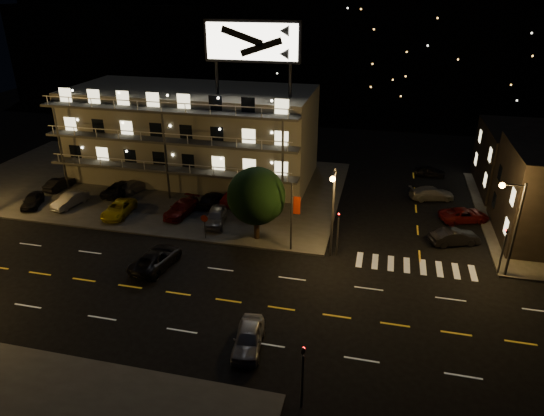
% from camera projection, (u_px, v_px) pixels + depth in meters
% --- Properties ---
extents(ground, '(140.00, 140.00, 0.00)m').
position_uv_depth(ground, '(203.00, 297.00, 36.20)').
color(ground, black).
rests_on(ground, ground).
extents(curb_nw, '(44.00, 24.00, 0.15)m').
position_uv_depth(curb_nw, '(152.00, 183.00, 56.78)').
color(curb_nw, '#3B3B39').
rests_on(curb_nw, ground).
extents(motel, '(28.00, 13.80, 18.10)m').
position_uv_depth(motel, '(193.00, 133.00, 57.16)').
color(motel, gray).
rests_on(motel, ground).
extents(hill_backdrop, '(120.00, 25.00, 24.00)m').
position_uv_depth(hill_backdrop, '(298.00, 40.00, 93.39)').
color(hill_backdrop, black).
rests_on(hill_backdrop, ground).
extents(streetlight_nc, '(0.44, 1.92, 8.00)m').
position_uv_depth(streetlight_nc, '(333.00, 205.00, 39.35)').
color(streetlight_nc, '#2D2D30').
rests_on(streetlight_nc, ground).
extents(streetlight_ne, '(1.92, 0.44, 8.00)m').
position_uv_depth(streetlight_ne, '(512.00, 220.00, 36.80)').
color(streetlight_ne, '#2D2D30').
rests_on(streetlight_ne, ground).
extents(signal_nw, '(0.20, 0.27, 4.60)m').
position_uv_depth(signal_nw, '(338.00, 229.00, 40.74)').
color(signal_nw, '#2D2D30').
rests_on(signal_nw, ground).
extents(signal_sw, '(0.20, 0.27, 4.60)m').
position_uv_depth(signal_sw, '(303.00, 371.00, 25.72)').
color(signal_sw, '#2D2D30').
rests_on(signal_sw, ground).
extents(signal_ne, '(0.27, 0.20, 4.60)m').
position_uv_depth(signal_ne, '(504.00, 246.00, 38.01)').
color(signal_ne, '#2D2D30').
rests_on(signal_ne, ground).
extents(banner_north, '(0.83, 0.16, 6.40)m').
position_uv_depth(banner_north, '(292.00, 215.00, 41.12)').
color(banner_north, '#2D2D30').
rests_on(banner_north, ground).
extents(stop_sign, '(0.91, 0.11, 2.61)m').
position_uv_depth(stop_sign, '(205.00, 223.00, 43.69)').
color(stop_sign, '#2D2D30').
rests_on(stop_sign, ground).
extents(tree, '(5.38, 5.18, 6.77)m').
position_uv_depth(tree, '(256.00, 198.00, 42.71)').
color(tree, black).
rests_on(tree, curb_nw).
extents(lot_car_0, '(2.78, 4.15, 1.31)m').
position_uv_depth(lot_car_0, '(32.00, 200.00, 50.47)').
color(lot_car_0, black).
rests_on(lot_car_0, curb_nw).
extents(lot_car_1, '(2.30, 4.35, 1.36)m').
position_uv_depth(lot_car_1, '(70.00, 200.00, 50.50)').
color(lot_car_1, gray).
rests_on(lot_car_1, curb_nw).
extents(lot_car_2, '(2.55, 4.90, 1.32)m').
position_uv_depth(lot_car_2, '(119.00, 209.00, 48.54)').
color(lot_car_2, gold).
rests_on(lot_car_2, curb_nw).
extents(lot_car_3, '(2.61, 4.99, 1.38)m').
position_uv_depth(lot_car_3, '(181.00, 208.00, 48.61)').
color(lot_car_3, '#590E0C').
rests_on(lot_car_3, curb_nw).
extents(lot_car_4, '(2.53, 4.65, 1.50)m').
position_uv_depth(lot_car_4, '(216.00, 217.00, 46.73)').
color(lot_car_4, gray).
rests_on(lot_car_4, curb_nw).
extents(lot_car_5, '(1.71, 3.97, 1.27)m').
position_uv_depth(lot_car_5, '(59.00, 184.00, 54.78)').
color(lot_car_5, black).
rests_on(lot_car_5, curb_nw).
extents(lot_car_6, '(2.68, 5.21, 1.41)m').
position_uv_depth(lot_car_6, '(121.00, 188.00, 53.31)').
color(lot_car_6, black).
rests_on(lot_car_6, curb_nw).
extents(lot_car_7, '(2.82, 4.66, 1.26)m').
position_uv_depth(lot_car_7, '(134.00, 186.00, 54.25)').
color(lot_car_7, gray).
rests_on(lot_car_7, curb_nw).
extents(lot_car_8, '(1.73, 3.98, 1.34)m').
position_uv_depth(lot_car_8, '(210.00, 199.00, 50.79)').
color(lot_car_8, black).
rests_on(lot_car_8, curb_nw).
extents(lot_car_9, '(2.38, 4.52, 1.42)m').
position_uv_depth(lot_car_9, '(236.00, 197.00, 51.08)').
color(lot_car_9, '#590E0C').
rests_on(lot_car_9, curb_nw).
extents(side_car_0, '(4.64, 3.08, 1.44)m').
position_uv_depth(side_car_0, '(455.00, 237.00, 43.31)').
color(side_car_0, black).
rests_on(side_car_0, ground).
extents(side_car_1, '(5.25, 3.71, 1.33)m').
position_uv_depth(side_car_1, '(464.00, 215.00, 47.60)').
color(side_car_1, '#590E0C').
rests_on(side_car_1, ground).
extents(side_car_2, '(5.11, 3.15, 1.38)m').
position_uv_depth(side_car_2, '(432.00, 193.00, 52.47)').
color(side_car_2, gray).
rests_on(side_car_2, ground).
extents(side_car_3, '(3.62, 1.46, 1.23)m').
position_uv_depth(side_car_3, '(430.00, 171.00, 58.85)').
color(side_car_3, black).
rests_on(side_car_3, ground).
extents(road_car_east, '(2.26, 4.53, 1.48)m').
position_uv_depth(road_car_east, '(248.00, 338.00, 30.91)').
color(road_car_east, gray).
rests_on(road_car_east, ground).
extents(road_car_west, '(3.13, 5.60, 1.48)m').
position_uv_depth(road_car_west, '(156.00, 258.00, 39.88)').
color(road_car_west, black).
rests_on(road_car_west, ground).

